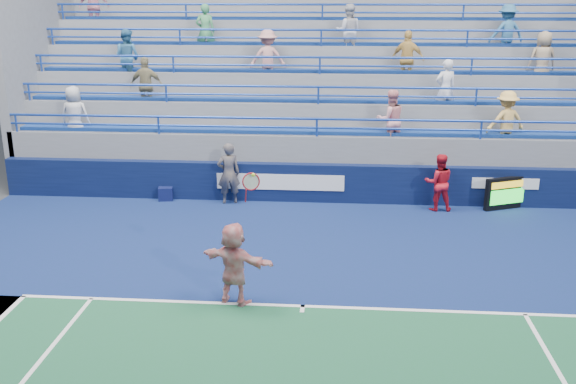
# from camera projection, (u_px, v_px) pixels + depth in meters

# --- Properties ---
(ground) EXTENTS (120.00, 120.00, 0.00)m
(ground) POSITION_uv_depth(u_px,v_px,m) (303.00, 307.00, 12.10)
(ground) COLOR #333538
(sponsor_wall) EXTENTS (18.00, 0.32, 1.10)m
(sponsor_wall) POSITION_uv_depth(u_px,v_px,m) (316.00, 183.00, 18.13)
(sponsor_wall) COLOR #091234
(sponsor_wall) RESTS_ON ground
(bleacher_stand) EXTENTS (18.00, 5.60, 6.13)m
(bleacher_stand) POSITION_uv_depth(u_px,v_px,m) (320.00, 123.00, 21.43)
(bleacher_stand) COLOR slate
(bleacher_stand) RESTS_ON ground
(serve_speed_board) EXTENTS (1.26, 0.65, 0.91)m
(serve_speed_board) POSITION_uv_depth(u_px,v_px,m) (506.00, 193.00, 17.51)
(serve_speed_board) COLOR black
(serve_speed_board) RESTS_ON ground
(judge_chair) EXTENTS (0.46, 0.46, 0.70)m
(judge_chair) POSITION_uv_depth(u_px,v_px,m) (166.00, 192.00, 18.37)
(judge_chair) COLOR #0D1441
(judge_chair) RESTS_ON ground
(tennis_player) EXTENTS (1.57, 0.99, 2.60)m
(tennis_player) POSITION_uv_depth(u_px,v_px,m) (234.00, 264.00, 12.04)
(tennis_player) COLOR white
(tennis_player) RESTS_ON ground
(line_judge) EXTENTS (0.73, 0.58, 1.75)m
(line_judge) POSITION_uv_depth(u_px,v_px,m) (229.00, 173.00, 17.88)
(line_judge) COLOR #141C39
(line_judge) RESTS_ON ground
(ball_girl) EXTENTS (0.79, 0.63, 1.58)m
(ball_girl) POSITION_uv_depth(u_px,v_px,m) (439.00, 182.00, 17.33)
(ball_girl) COLOR red
(ball_girl) RESTS_ON ground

